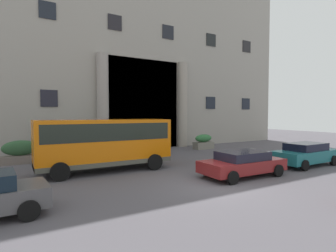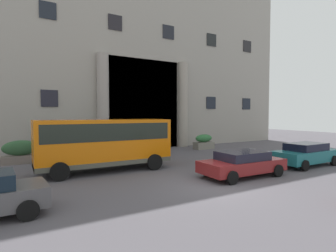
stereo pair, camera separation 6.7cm
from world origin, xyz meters
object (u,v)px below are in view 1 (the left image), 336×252
hedge_planter_far_east (132,146)px  parked_hatchback_near (242,163)px  hedge_planter_east (20,152)px  orange_minibus (105,141)px  parked_coupe_end (306,154)px  motorcycle_far_end (247,156)px  bus_stop_sign (157,136)px  hedge_planter_far_west (203,142)px  hedge_planter_entrance_right (70,149)px

hedge_planter_far_east → parked_hatchback_near: (1.98, -9.78, 0.01)m
hedge_planter_east → orange_minibus: bearing=-50.2°
parked_coupe_end → motorcycle_far_end: bearing=135.1°
hedge_planter_east → parked_coupe_end: (15.13, -9.52, 0.00)m
orange_minibus → hedge_planter_far_east: (3.66, 5.04, -1.04)m
orange_minibus → hedge_planter_east: size_ratio=3.25×
bus_stop_sign → hedge_planter_far_east: 3.27m
motorcycle_far_end → parked_coupe_end: bearing=-59.3°
orange_minibus → bus_stop_sign: size_ratio=2.72×
bus_stop_sign → motorcycle_far_end: (4.35, -4.25, -1.17)m
hedge_planter_east → parked_hatchback_near: hedge_planter_east is taller
bus_stop_sign → hedge_planter_far_west: size_ratio=1.44×
bus_stop_sign → hedge_planter_east: bearing=160.9°
orange_minibus → hedge_planter_entrance_right: bearing=101.7°
bus_stop_sign → motorcycle_far_end: bearing=-44.4°
hedge_planter_far_west → parked_coupe_end: 9.39m
bus_stop_sign → hedge_planter_far_west: (6.25, 2.72, -0.98)m
hedge_planter_entrance_right → motorcycle_far_end: (9.61, -7.17, -0.29)m
hedge_planter_far_east → hedge_planter_east: (-7.70, -0.19, 0.06)m
hedge_planter_far_west → hedge_planter_east: (-14.55, 0.15, 0.08)m
hedge_planter_far_east → hedge_planter_east: 7.70m
hedge_planter_east → motorcycle_far_end: bearing=-29.4°
orange_minibus → parked_hatchback_near: (5.64, -4.74, -1.03)m
bus_stop_sign → hedge_planter_entrance_right: 6.08m
hedge_planter_far_west → parked_hatchback_near: hedge_planter_far_west is taller
hedge_planter_east → bus_stop_sign: bearing=-19.1°
hedge_planter_east → hedge_planter_entrance_right: bearing=0.8°
hedge_planter_far_west → hedge_planter_east: size_ratio=0.83×
hedge_planter_far_west → parked_coupe_end: bearing=-86.4°
parked_coupe_end → parked_hatchback_near: bearing=179.8°
parked_hatchback_near → hedge_planter_far_east: bearing=102.7°
hedge_planter_far_east → hedge_planter_entrance_right: (-4.66, -0.15, 0.08)m
orange_minibus → parked_hatchback_near: 7.44m
orange_minibus → hedge_planter_east: (-4.04, 4.84, -0.97)m
hedge_planter_east → hedge_planter_far_east: bearing=1.4°
orange_minibus → motorcycle_far_end: bearing=-14.8°
hedge_planter_entrance_right → bus_stop_sign: bearing=-29.0°
hedge_planter_far_west → motorcycle_far_end: bearing=-105.3°
hedge_planter_far_west → orange_minibus: bearing=-155.9°
hedge_planter_entrance_right → parked_hatchback_near: hedge_planter_entrance_right is taller
bus_stop_sign → hedge_planter_far_west: bearing=23.5°
motorcycle_far_end → orange_minibus: bearing=149.8°
bus_stop_sign → parked_coupe_end: 9.58m
hedge_planter_far_west → motorcycle_far_end: 7.23m
orange_minibus → hedge_planter_far_west: bearing=24.1°
parked_hatchback_near → motorcycle_far_end: (2.97, 2.46, -0.22)m
hedge_planter_far_east → parked_hatchback_near: hedge_planter_far_east is taller
hedge_planter_entrance_right → hedge_planter_far_east: bearing=1.8°
bus_stop_sign → hedge_planter_far_east: (-0.60, 3.06, -0.96)m
orange_minibus → hedge_planter_entrance_right: orange_minibus is taller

